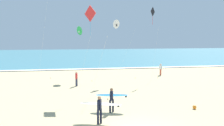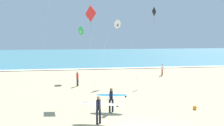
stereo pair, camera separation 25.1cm
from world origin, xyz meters
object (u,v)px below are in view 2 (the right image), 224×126
Objects in this scene: surfer_trailing at (111,97)px; bystander_red_top at (77,78)px; bystander_white_top at (162,69)px; kite_diamond_charcoal_far at (154,15)px; kite_delta_emerald_near at (81,31)px; kite_diamond_scarlet_high at (91,16)px; surfer_lead at (99,106)px; kite_delta_ivory_mid at (117,24)px; beach_ball at (195,108)px.

surfer_trailing is 9.00m from bystander_red_top.
bystander_white_top is (9.02, 13.84, -0.24)m from surfer_trailing.
kite_delta_emerald_near is at bearing 165.03° from kite_diamond_charcoal_far.
kite_diamond_scarlet_high reaches higher than kite_delta_emerald_near.
surfer_trailing is 14.25m from kite_diamond_charcoal_far.
kite_delta_emerald_near is at bearing 93.06° from surfer_lead.
surfer_trailing is 0.37× the size of kite_delta_emerald_near.
surfer_lead is 1.66× the size of bystander_red_top.
kite_diamond_charcoal_far reaches higher than kite_delta_ivory_mid.
bystander_white_top is 14.66m from beach_ball.
kite_delta_ivory_mid reaches higher than kite_delta_emerald_near.
surfer_trailing is 0.34× the size of kite_delta_ivory_mid.
kite_delta_ivory_mid reaches higher than surfer_trailing.
surfer_trailing is at bearing -74.65° from bystander_red_top.
kite_delta_ivory_mid reaches higher than beach_ball.
kite_delta_ivory_mid is 0.91× the size of kite_diamond_scarlet_high.
surfer_trailing is 7.53m from kite_diamond_scarlet_high.
kite_diamond_scarlet_high is 7.59m from bystander_red_top.
bystander_white_top is (6.86, 3.64, -5.80)m from kite_delta_ivory_mid.
beach_ball is at bearing -59.69° from kite_delta_emerald_near.
kite_diamond_scarlet_high is at bearing -141.48° from kite_diamond_charcoal_far.
surfer_lead is 10.74m from bystander_red_top.
kite_diamond_charcoal_far reaches higher than beach_ball.
bystander_white_top reaches higher than beach_ball.
kite_diamond_charcoal_far is at bearing 38.52° from kite_diamond_scarlet_high.
kite_diamond_charcoal_far is at bearing 58.68° from surfer_lead.
kite_delta_ivory_mid is at bearing -152.06° from bystander_white_top.
kite_delta_ivory_mid is (4.00, -2.71, 0.67)m from kite_delta_emerald_near.
kite_delta_ivory_mid is at bearing 18.58° from bystander_red_top.
kite_diamond_charcoal_far is 5.47× the size of bystander_red_top.
surfer_lead reaches higher than bystander_red_top.
kite_delta_ivory_mid reaches higher than bystander_white_top.
kite_delta_ivory_mid reaches higher than surfer_lead.
surfer_trailing is at bearing 175.35° from beach_ball.
surfer_trailing is at bearing 62.16° from surfer_lead.
kite_delta_emerald_near reaches higher than bystander_white_top.
kite_diamond_scarlet_high is at bearing 90.63° from surfer_lead.
kite_delta_emerald_near is 8.53m from kite_diamond_scarlet_high.
bystander_red_top is at bearing -155.63° from bystander_white_top.
bystander_red_top is 12.43m from beach_ball.
kite_diamond_scarlet_high reaches higher than beach_ball.
kite_diamond_charcoal_far is at bearing 86.70° from beach_ball.
kite_diamond_scarlet_high reaches higher than kite_delta_ivory_mid.
surfer_lead is 2.23m from surfer_trailing.
bystander_white_top is at bearing 57.53° from surfer_lead.
kite_diamond_scarlet_high is at bearing -137.26° from bystander_white_top.
beach_ball is at bearing -101.94° from bystander_white_top.
surfer_trailing is 1.52× the size of bystander_white_top.
kite_diamond_scarlet_high is at bearing 145.07° from beach_ball.
kite_diamond_charcoal_far reaches higher than surfer_lead.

